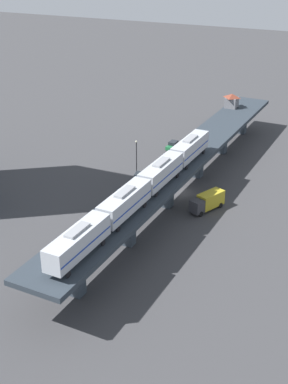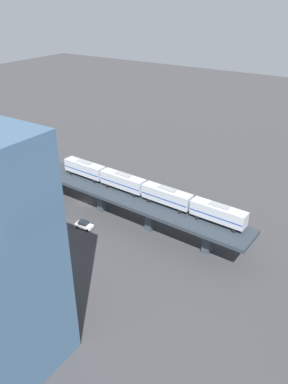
# 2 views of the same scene
# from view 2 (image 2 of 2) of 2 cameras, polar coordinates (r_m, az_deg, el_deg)

# --- Properties ---
(ground_plane) EXTENTS (400.00, 400.00, 0.00)m
(ground_plane) POSITION_cam_2_polar(r_m,az_deg,el_deg) (101.31, -9.11, -1.62)
(ground_plane) COLOR #38383A
(elevated_viaduct) EXTENTS (12.80, 92.30, 7.05)m
(elevated_viaduct) POSITION_cam_2_polar(r_m,az_deg,el_deg) (98.58, -9.44, 1.47)
(elevated_viaduct) COLOR #283039
(elevated_viaduct) RESTS_ON ground
(subway_train) EXTENTS (5.21, 49.88, 4.45)m
(subway_train) POSITION_cam_2_polar(r_m,az_deg,el_deg) (86.77, -0.00, 0.60)
(subway_train) COLOR #ADB2BA
(subway_train) RESTS_ON elevated_viaduct
(street_car_silver) EXTENTS (2.48, 4.63, 1.89)m
(street_car_silver) POSITION_cam_2_polar(r_m,az_deg,el_deg) (95.78, -13.40, -3.32)
(street_car_silver) COLOR #B7BABF
(street_car_silver) RESTS_ON ground
(street_car_white) EXTENTS (2.35, 4.58, 1.89)m
(street_car_white) POSITION_cam_2_polar(r_m,az_deg,el_deg) (90.28, -9.13, -4.96)
(street_car_white) COLOR silver
(street_car_white) RESTS_ON ground
(street_car_green) EXTENTS (2.24, 4.54, 1.89)m
(street_car_green) POSITION_cam_2_polar(r_m,az_deg,el_deg) (109.50, -20.87, -0.29)
(street_car_green) COLOR #1E6638
(street_car_green) RESTS_ON ground
(delivery_truck) EXTENTS (5.03, 7.48, 3.20)m
(delivery_truck) POSITION_cam_2_polar(r_m,az_deg,el_deg) (102.21, -4.64, 0.08)
(delivery_truck) COLOR #333338
(delivery_truck) RESTS_ON ground
(street_lamp) EXTENTS (0.44, 0.44, 6.94)m
(street_lamp) POSITION_cam_2_polar(r_m,az_deg,el_deg) (95.81, -16.67, -1.57)
(street_lamp) COLOR black
(street_lamp) RESTS_ON ground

